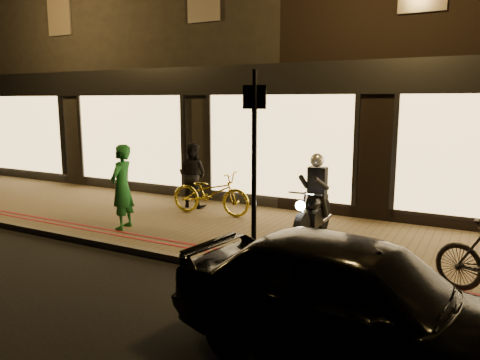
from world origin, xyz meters
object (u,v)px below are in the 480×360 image
object	(u,v)px
person_green	(122,187)
parked_car	(357,301)
motorcycle	(314,206)
bicycle_gold	(211,193)
sign_post	(254,159)

from	to	relation	value
person_green	parked_car	bearing A→B (deg)	52.82
motorcycle	parked_car	distance (m)	4.05
bicycle_gold	sign_post	bearing A→B (deg)	-142.23
motorcycle	parked_car	size ratio (longest dim) A/B	0.49
person_green	motorcycle	bearing A→B (deg)	95.81
sign_post	parked_car	size ratio (longest dim) A/B	0.75
sign_post	person_green	bearing A→B (deg)	169.00
sign_post	bicycle_gold	world-z (taller)	sign_post
motorcycle	bicycle_gold	distance (m)	2.75
sign_post	person_green	distance (m)	3.43
sign_post	person_green	xyz separation A→B (m)	(-3.27, 0.64, -0.83)
bicycle_gold	person_green	bearing A→B (deg)	147.57
sign_post	person_green	size ratio (longest dim) A/B	1.77
sign_post	parked_car	bearing A→B (deg)	-41.06
bicycle_gold	person_green	world-z (taller)	person_green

